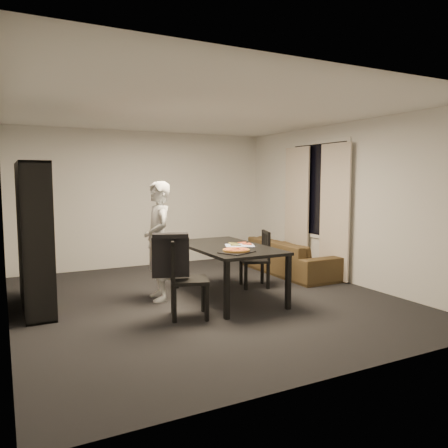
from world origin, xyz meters
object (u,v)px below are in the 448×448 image
person (158,241)px  sofa (290,257)px  dining_table (227,250)px  chair_right (260,255)px  bookshelf (34,236)px  chair_left (182,273)px  pepperoni_pizza (236,250)px  baking_tray (237,252)px

person → sofa: bearing=106.8°
dining_table → chair_right: 0.85m
bookshelf → chair_right: size_ratio=2.15×
chair_right → sofa: (0.99, 0.58, -0.20)m
chair_left → pepperoni_pizza: (0.76, 0.01, 0.23)m
chair_right → sofa: 1.17m
chair_right → baking_tray: bearing=-27.6°
dining_table → chair_left: chair_left is taller
chair_left → baking_tray: 0.78m
bookshelf → pepperoni_pizza: size_ratio=5.43×
dining_table → baking_tray: (-0.16, -0.56, 0.07)m
dining_table → pepperoni_pizza: bearing=-105.2°
chair_left → sofa: (2.66, 1.47, -0.25)m
chair_left → baking_tray: bearing=-73.8°
bookshelf → baking_tray: bearing=-28.6°
person → pepperoni_pizza: 1.16m
dining_table → pepperoni_pizza: pepperoni_pizza is taller
pepperoni_pizza → chair_left: bearing=-179.0°
chair_right → person: (-1.65, 0.01, 0.33)m
pepperoni_pizza → person: bearing=130.4°
person → pepperoni_pizza: (0.75, -0.88, -0.05)m
chair_right → sofa: size_ratio=0.43×
pepperoni_pizza → dining_table: bearing=74.8°
chair_right → person: size_ratio=0.53×
baking_tray → pepperoni_pizza: 0.05m
dining_table → baking_tray: 0.59m
baking_tray → sofa: baking_tray is taller
chair_left → person: bearing=17.6°
chair_right → person: person is taller
person → sofa: 2.76m
chair_left → sofa: size_ratio=0.47×
bookshelf → person: bookshelf is taller
bookshelf → chair_left: bookshelf is taller
dining_table → pepperoni_pizza: size_ratio=5.14×
bookshelf → dining_table: bookshelf is taller
chair_left → sofa: bearing=-42.6°
chair_left → chair_right: 1.89m
chair_left → baking_tray: (0.75, -0.03, 0.21)m
chair_left → person: (0.01, 0.90, 0.28)m
sofa → chair_left: bearing=119.0°
baking_tray → pepperoni_pizza: size_ratio=1.14×
sofa → baking_tray: bearing=128.2°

